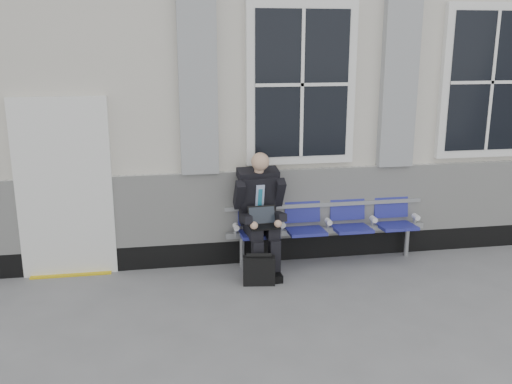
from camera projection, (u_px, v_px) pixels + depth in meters
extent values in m
cube|color=beige|center=(398.00, 83.00, 9.24)|extent=(14.00, 4.00, 4.20)
cube|color=black|center=(450.00, 238.00, 7.81)|extent=(14.00, 0.10, 0.30)
cube|color=silver|center=(454.00, 196.00, 7.65)|extent=(14.00, 0.08, 0.90)
cube|color=#95979A|center=(198.00, 73.00, 6.63)|extent=(0.45, 0.14, 2.40)
cube|color=#95979A|center=(400.00, 71.00, 7.05)|extent=(0.45, 0.14, 2.40)
cube|color=white|center=(301.00, 84.00, 6.90)|extent=(1.35, 0.10, 1.95)
cube|color=black|center=(302.00, 85.00, 6.85)|extent=(1.15, 0.02, 1.75)
cube|color=white|center=(490.00, 82.00, 7.32)|extent=(1.35, 0.10, 1.95)
cube|color=black|center=(492.00, 82.00, 7.27)|extent=(1.15, 0.02, 1.75)
cube|color=black|center=(67.00, 187.00, 6.86)|extent=(0.95, 0.30, 2.10)
cube|color=white|center=(65.00, 191.00, 6.72)|extent=(1.10, 0.10, 2.20)
cube|color=gold|center=(72.00, 272.00, 7.01)|extent=(0.95, 0.30, 0.02)
cube|color=#9EA0A3|center=(327.00, 230.00, 7.27)|extent=(2.60, 0.07, 0.07)
cube|color=#9EA0A3|center=(325.00, 204.00, 7.31)|extent=(2.60, 0.05, 0.05)
cylinder|color=#9EA0A3|center=(242.00, 252.00, 7.15)|extent=(0.06, 0.06, 0.39)
cylinder|color=#9EA0A3|center=(407.00, 242.00, 7.51)|extent=(0.06, 0.06, 0.39)
cube|color=navy|center=(259.00, 234.00, 7.04)|extent=(0.46, 0.42, 0.07)
cube|color=navy|center=(256.00, 209.00, 7.17)|extent=(0.46, 0.10, 0.40)
cube|color=navy|center=(306.00, 231.00, 7.14)|extent=(0.46, 0.42, 0.07)
cube|color=navy|center=(302.00, 207.00, 7.27)|extent=(0.46, 0.10, 0.40)
cube|color=navy|center=(352.00, 229.00, 7.24)|extent=(0.46, 0.42, 0.07)
cube|color=navy|center=(347.00, 204.00, 7.37)|extent=(0.46, 0.10, 0.40)
cube|color=navy|center=(396.00, 226.00, 7.34)|extent=(0.46, 0.42, 0.07)
cube|color=navy|center=(391.00, 202.00, 7.47)|extent=(0.46, 0.10, 0.40)
cylinder|color=white|center=(236.00, 227.00, 6.99)|extent=(0.07, 0.12, 0.07)
cylinder|color=white|center=(282.00, 224.00, 7.09)|extent=(0.07, 0.12, 0.07)
cylinder|color=white|center=(328.00, 222.00, 7.19)|extent=(0.07, 0.12, 0.07)
cylinder|color=white|center=(374.00, 219.00, 7.29)|extent=(0.07, 0.12, 0.07)
cylinder|color=white|center=(416.00, 217.00, 7.39)|extent=(0.07, 0.12, 0.07)
cube|color=black|center=(259.00, 277.00, 6.75)|extent=(0.13, 0.28, 0.09)
cube|color=black|center=(276.00, 276.00, 6.79)|extent=(0.13, 0.28, 0.09)
cube|color=black|center=(257.00, 260.00, 6.75)|extent=(0.13, 0.14, 0.47)
cube|color=black|center=(274.00, 258.00, 6.80)|extent=(0.13, 0.14, 0.47)
cube|color=black|center=(253.00, 230.00, 6.89)|extent=(0.17, 0.48, 0.15)
cube|color=black|center=(270.00, 229.00, 6.94)|extent=(0.17, 0.48, 0.15)
cube|color=black|center=(257.00, 198.00, 7.02)|extent=(0.46, 0.38, 0.66)
cube|color=#AEBBE5|center=(260.00, 199.00, 6.90)|extent=(0.11, 0.10, 0.37)
cube|color=teal|center=(260.00, 201.00, 6.90)|extent=(0.05, 0.08, 0.31)
cube|color=black|center=(258.00, 174.00, 6.91)|extent=(0.51, 0.28, 0.15)
cylinder|color=tan|center=(259.00, 169.00, 6.85)|extent=(0.11, 0.11, 0.10)
sphere|color=tan|center=(260.00, 162.00, 6.76)|extent=(0.22, 0.22, 0.22)
cube|color=black|center=(239.00, 195.00, 6.85)|extent=(0.12, 0.30, 0.39)
cube|color=black|center=(279.00, 192.00, 6.96)|extent=(0.12, 0.30, 0.39)
cube|color=black|center=(246.00, 219.00, 6.75)|extent=(0.11, 0.33, 0.15)
cube|color=black|center=(280.00, 216.00, 6.84)|extent=(0.11, 0.33, 0.15)
sphere|color=tan|center=(254.00, 226.00, 6.63)|extent=(0.09, 0.09, 0.09)
sphere|color=tan|center=(278.00, 224.00, 6.70)|extent=(0.09, 0.09, 0.09)
cube|color=black|center=(264.00, 227.00, 6.76)|extent=(0.36, 0.26, 0.02)
cube|color=black|center=(262.00, 215.00, 6.84)|extent=(0.35, 0.11, 0.22)
cube|color=black|center=(262.00, 215.00, 6.84)|extent=(0.32, 0.09, 0.19)
cube|color=black|center=(259.00, 271.00, 6.64)|extent=(0.39, 0.21, 0.33)
cylinder|color=black|center=(259.00, 256.00, 6.59)|extent=(0.30, 0.10, 0.06)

